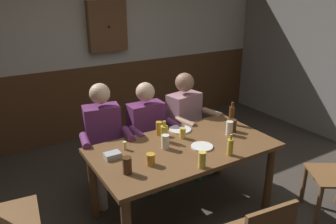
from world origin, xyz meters
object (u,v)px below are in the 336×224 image
person_1 (149,130)px  bottle_0 (230,147)px  pint_glass_0 (159,128)px  pint_glass_2 (229,128)px  pint_glass_1 (127,165)px  person_0 (104,137)px  bottle_2 (232,115)px  pint_glass_7 (165,142)px  pint_glass_5 (233,126)px  dining_table (184,156)px  pint_glass_4 (150,159)px  bottle_1 (164,133)px  pint_glass_3 (183,133)px  plate_0 (180,130)px  plate_1 (202,147)px  pint_glass_6 (202,160)px  person_2 (188,118)px  table_candle (125,146)px  condiment_caddy (112,155)px  wall_dart_cabinet (107,26)px

person_1 → bottle_0: person_1 is taller
pint_glass_0 → pint_glass_2: (0.61, -0.38, 0.00)m
bottle_0 → pint_glass_1: (-0.92, 0.19, -0.01)m
person_0 → bottle_2: bearing=167.8°
pint_glass_7 → pint_glass_5: bearing=-1.7°
dining_table → pint_glass_4: (-0.44, -0.14, 0.15)m
pint_glass_2 → pint_glass_7: (-0.72, 0.07, -0.00)m
dining_table → person_0: bearing=127.1°
dining_table → bottle_1: 0.28m
pint_glass_7 → dining_table: bearing=-15.5°
person_0 → pint_glass_3: bearing=149.0°
dining_table → pint_glass_7: pint_glass_7 is taller
plate_0 → dining_table: bearing=-117.9°
bottle_2 → pint_glass_2: (-0.21, -0.20, -0.04)m
bottle_2 → pint_glass_0: size_ratio=1.81×
bottle_0 → person_0: bearing=126.5°
plate_1 → bottle_2: bottle_2 is taller
pint_glass_2 → pint_glass_4: 0.98m
pint_glass_1 → plate_1: bearing=4.0°
pint_glass_6 → person_2: bearing=60.5°
pint_glass_3 → plate_0: bearing=64.2°
dining_table → pint_glass_0: 0.40m
person_0 → pint_glass_1: size_ratio=8.70×
table_candle → pint_glass_1: bearing=-111.6°
table_candle → pint_glass_3: bearing=-6.5°
plate_0 → pint_glass_5: 0.55m
pint_glass_4 → condiment_caddy: bearing=129.9°
dining_table → bottle_1: size_ratio=8.12×
pint_glass_7 → pint_glass_0: bearing=70.9°
bottle_0 → pint_glass_2: bearing=49.5°
bottle_1 → pint_glass_1: bottle_1 is taller
wall_dart_cabinet → pint_glass_5: bearing=-77.8°
bottle_0 → bottle_1: (-0.36, 0.55, 0.01)m
pint_glass_2 → pint_glass_1: bearing=-173.3°
pint_glass_1 → pint_glass_3: bearing=23.3°
bottle_2 → pint_glass_4: 1.22m
dining_table → plate_0: (0.18, 0.33, 0.11)m
dining_table → wall_dart_cabinet: wall_dart_cabinet is taller
pint_glass_6 → pint_glass_1: bearing=157.3°
pint_glass_3 → bottle_2: bearing=1.6°
person_1 → pint_glass_3: person_1 is taller
person_0 → plate_1: person_0 is taller
pint_glass_5 → pint_glass_7: (-0.81, 0.02, 0.01)m
bottle_2 → pint_glass_3: bearing=-178.4°
plate_0 → pint_glass_1: 0.98m
pint_glass_5 → pint_glass_4: bearing=-171.2°
table_candle → plate_0: bearing=8.8°
bottle_2 → wall_dart_cabinet: wall_dart_cabinet is taller
bottle_1 → pint_glass_0: (0.03, 0.16, -0.02)m
person_0 → bottle_0: size_ratio=6.22×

